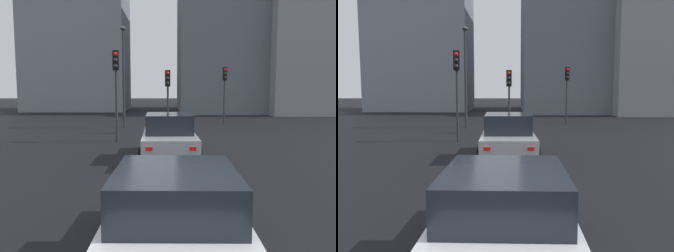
{
  "view_description": "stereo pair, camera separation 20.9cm",
  "coord_description": "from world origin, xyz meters",
  "views": [
    {
      "loc": [
        -3.93,
        -0.08,
        2.53
      ],
      "look_at": [
        6.13,
        -0.09,
        1.4
      ],
      "focal_mm": 36.42,
      "sensor_mm": 36.0,
      "label": 1
    },
    {
      "loc": [
        -3.93,
        -0.28,
        2.53
      ],
      "look_at": [
        6.13,
        -0.09,
        1.4
      ],
      "focal_mm": 36.42,
      "sensor_mm": 36.0,
      "label": 2
    }
  ],
  "objects": [
    {
      "name": "traffic_light_far_left",
      "position": [
        14.99,
        -0.09,
        2.54
      ],
      "size": [
        0.33,
        0.3,
        3.51
      ],
      "rotation": [
        0.0,
        0.0,
        3.02
      ],
      "color": "#2D2D30",
      "rests_on": "ground_plane"
    },
    {
      "name": "traffic_light_near_right",
      "position": [
        11.86,
        2.29,
        3.04
      ],
      "size": [
        0.32,
        0.29,
        4.23
      ],
      "rotation": [
        0.0,
        0.0,
        3.19
      ],
      "color": "#2D2D30",
      "rests_on": "ground_plane"
    },
    {
      "name": "street_lamp_kerbside",
      "position": [
        17.59,
        2.67,
        3.78
      ],
      "size": [
        0.56,
        0.36,
        6.3
      ],
      "color": "#2D2D30",
      "rests_on": "ground_plane"
    },
    {
      "name": "car_silver_lead",
      "position": [
        8.12,
        -0.13,
        0.78
      ],
      "size": [
        4.47,
        2.11,
        1.63
      ],
      "rotation": [
        0.0,
        0.0,
        0.03
      ],
      "color": "#A8AAB2",
      "rests_on": "ground_plane"
    },
    {
      "name": "building_facade_left",
      "position": [
        33.61,
        -14.0,
        6.67
      ],
      "size": [
        15.38,
        8.97,
        13.34
      ],
      "primitive_type": "cube",
      "color": "gray",
      "rests_on": "ground_plane"
    },
    {
      "name": "building_facade_right",
      "position": [
        35.4,
        10.0,
        8.47
      ],
      "size": [
        8.14,
        10.88,
        16.94
      ],
      "primitive_type": "cube",
      "color": "gray",
      "rests_on": "ground_plane"
    },
    {
      "name": "car_white_second",
      "position": [
        0.66,
        -0.19,
        0.71
      ],
      "size": [
        4.31,
        2.09,
        1.45
      ],
      "rotation": [
        0.0,
        0.0,
        -0.01
      ],
      "color": "silver",
      "rests_on": "ground_plane"
    },
    {
      "name": "traffic_light_near_left",
      "position": [
        19.72,
        -4.04,
        2.85
      ],
      "size": [
        0.32,
        0.29,
        3.95
      ],
      "rotation": [
        0.0,
        0.0,
        3.2
      ],
      "color": "#2D2D30",
      "rests_on": "ground_plane"
    },
    {
      "name": "building_facade_center",
      "position": [
        34.64,
        -6.0,
        7.92
      ],
      "size": [
        14.03,
        9.29,
        15.83
      ],
      "primitive_type": "cube",
      "color": "slate",
      "rests_on": "ground_plane"
    }
  ]
}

